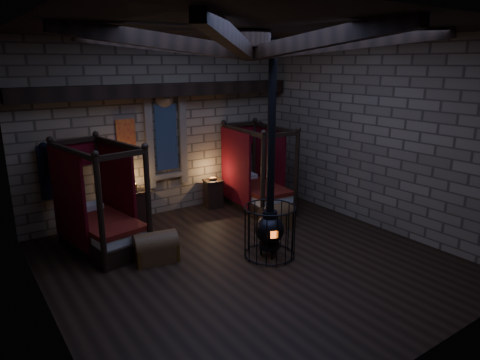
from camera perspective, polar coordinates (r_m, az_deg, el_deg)
room at (r=7.57m, az=0.88°, el=15.92°), size 7.02×7.02×4.29m
bed_left at (r=9.18m, az=-18.08°, el=-5.42°), size 1.41×2.20×2.15m
bed_right at (r=11.11m, az=2.22°, el=-1.08°), size 1.24×2.11×2.12m
trunk_left at (r=8.40m, az=-11.16°, el=-8.88°), size 0.88×0.64×0.59m
trunk_right at (r=9.86m, az=4.81°, el=-4.98°), size 0.81×0.55×0.56m
nightstand_left at (r=10.34m, az=-13.68°, el=-3.45°), size 0.60×0.58×0.98m
nightstand_right at (r=11.19m, az=-3.60°, el=-1.77°), size 0.53×0.51×0.80m
stove at (r=8.32m, az=3.98°, el=-6.18°), size 1.00×1.00×4.05m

